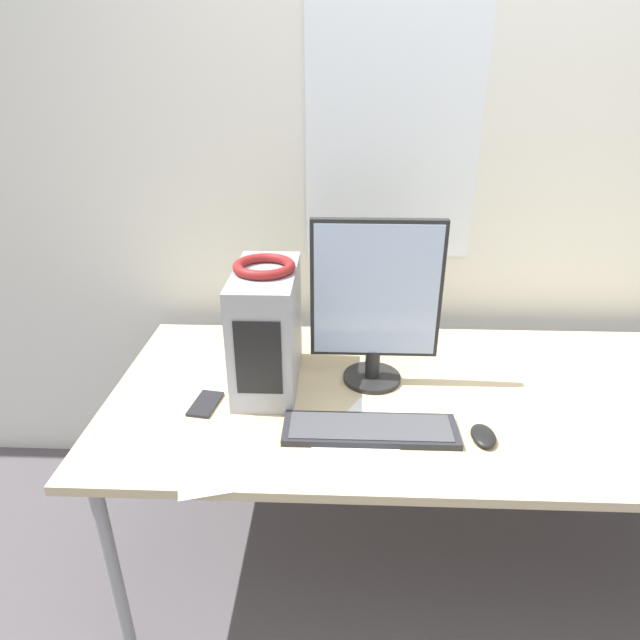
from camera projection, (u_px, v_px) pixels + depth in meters
wall_back at (463, 162)px, 1.97m from camera, size 8.00×0.07×2.70m
desk at (478, 404)px, 1.72m from camera, size 2.35×0.93×0.73m
pc_tower at (267, 329)px, 1.69m from camera, size 0.19×0.39×0.39m
headphones at (264, 266)px, 1.60m from camera, size 0.19×0.19×0.03m
monitor_main at (376, 301)px, 1.65m from camera, size 0.40×0.19×0.54m
keyboard at (370, 429)px, 1.51m from camera, size 0.49×0.15×0.02m
mouse at (483, 436)px, 1.48m from camera, size 0.07×0.11×0.03m
cell_phone at (205, 404)px, 1.64m from camera, size 0.09×0.14×0.01m
paper_sheet_left at (369, 434)px, 1.51m from camera, size 0.33×0.36×0.00m
paper_sheet_front at (218, 455)px, 1.43m from camera, size 0.28×0.34×0.00m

